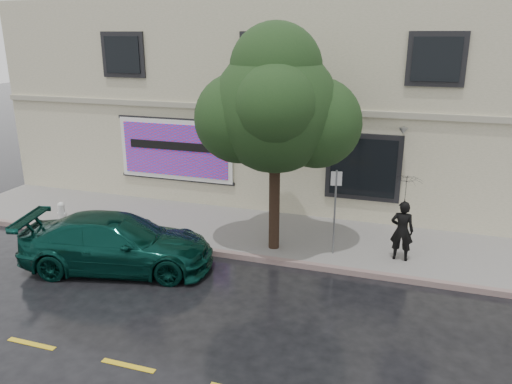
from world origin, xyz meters
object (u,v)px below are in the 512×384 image
(street_tree, at_px, (275,110))
(pedestrian, at_px, (402,231))
(car, at_px, (117,243))
(fire_hydrant, at_px, (62,214))

(street_tree, bearing_deg, pedestrian, 4.93)
(pedestrian, relative_size, street_tree, 0.30)
(car, bearing_deg, street_tree, -71.53)
(car, distance_m, fire_hydrant, 3.68)
(street_tree, bearing_deg, fire_hydrant, -176.62)
(car, distance_m, pedestrian, 7.41)
(fire_hydrant, bearing_deg, pedestrian, 2.19)
(car, xyz_separation_m, fire_hydrant, (-3.20, 1.82, -0.20))
(street_tree, xyz_separation_m, fire_hydrant, (-6.77, -0.40, -3.47))
(car, height_order, fire_hydrant, car)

